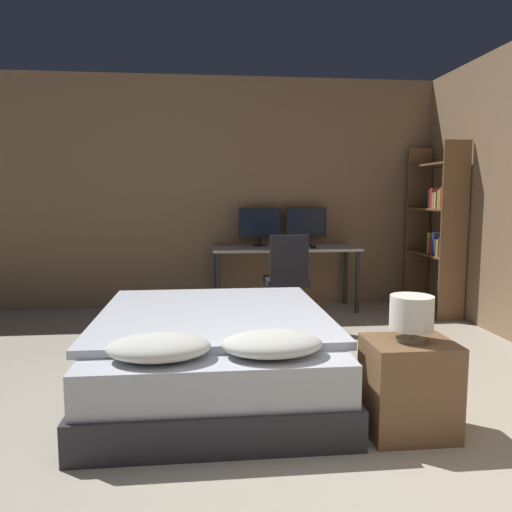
% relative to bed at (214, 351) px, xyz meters
% --- Properties ---
extents(ground_plane, '(20.00, 20.00, 0.00)m').
position_rel_bed_xyz_m(ground_plane, '(0.56, -1.42, -0.26)').
color(ground_plane, '#B2A893').
extents(wall_back, '(12.00, 0.06, 2.70)m').
position_rel_bed_xyz_m(wall_back, '(0.56, 2.63, 1.09)').
color(wall_back, '#8E7051').
rests_on(wall_back, ground_plane).
extents(bed, '(1.58, 2.02, 0.59)m').
position_rel_bed_xyz_m(bed, '(0.00, 0.00, 0.00)').
color(bed, '#2D2D33').
rests_on(bed, ground_plane).
extents(nightstand, '(0.47, 0.38, 0.53)m').
position_rel_bed_xyz_m(nightstand, '(1.06, -0.79, 0.01)').
color(nightstand, brown).
rests_on(nightstand, ground_plane).
extents(bedside_lamp, '(0.23, 0.23, 0.25)m').
position_rel_bed_xyz_m(bedside_lamp, '(1.06, -0.79, 0.43)').
color(bedside_lamp, gray).
rests_on(bedside_lamp, nightstand).
extents(desk, '(1.67, 0.58, 0.74)m').
position_rel_bed_xyz_m(desk, '(0.87, 2.27, 0.39)').
color(desk, beige).
rests_on(desk, ground_plane).
extents(monitor_left, '(0.49, 0.16, 0.45)m').
position_rel_bed_xyz_m(monitor_left, '(0.60, 2.46, 0.73)').
color(monitor_left, black).
rests_on(monitor_left, desk).
extents(monitor_right, '(0.49, 0.16, 0.45)m').
position_rel_bed_xyz_m(monitor_right, '(1.15, 2.46, 0.73)').
color(monitor_right, black).
rests_on(monitor_right, desk).
extents(keyboard, '(0.39, 0.13, 0.02)m').
position_rel_bed_xyz_m(keyboard, '(0.87, 2.09, 0.49)').
color(keyboard, black).
rests_on(keyboard, desk).
extents(computer_mouse, '(0.07, 0.05, 0.04)m').
position_rel_bed_xyz_m(computer_mouse, '(1.16, 2.09, 0.50)').
color(computer_mouse, black).
rests_on(computer_mouse, desk).
extents(office_chair, '(0.52, 0.52, 0.94)m').
position_rel_bed_xyz_m(office_chair, '(0.77, 1.57, 0.12)').
color(office_chair, black).
rests_on(office_chair, ground_plane).
extents(bookshelf, '(0.30, 0.91, 1.89)m').
position_rel_bed_xyz_m(bookshelf, '(2.54, 1.95, 0.78)').
color(bookshelf, brown).
rests_on(bookshelf, ground_plane).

